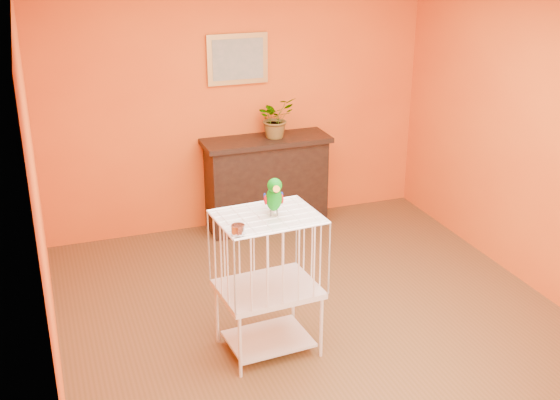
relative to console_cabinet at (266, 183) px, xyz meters
name	(u,v)px	position (x,y,z in m)	size (l,w,h in m)	color
ground	(321,325)	(-0.22, -2.02, -0.49)	(4.50, 4.50, 0.00)	brown
room_shell	(326,135)	(-0.22, -2.02, 1.10)	(4.50, 4.50, 4.50)	orange
console_cabinet	(266,183)	(0.00, 0.00, 0.00)	(1.30, 0.47, 0.97)	black
potted_plant	(277,123)	(0.10, -0.04, 0.64)	(0.37, 0.41, 0.32)	#26722D
framed_picture	(238,59)	(-0.22, 0.20, 1.26)	(0.62, 0.04, 0.50)	#B78941
birdcage	(268,282)	(-0.73, -2.19, 0.08)	(0.74, 0.59, 1.09)	white
feed_cup	(238,229)	(-1.01, -2.42, 0.64)	(0.09, 0.09, 0.06)	silver
parrot	(274,196)	(-0.68, -2.19, 0.75)	(0.15, 0.26, 0.29)	#59544C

